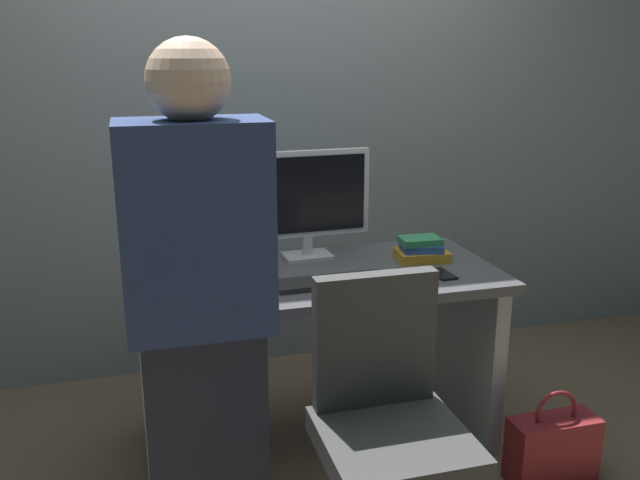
# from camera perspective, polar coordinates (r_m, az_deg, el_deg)

# --- Properties ---
(ground_plane) EXTENTS (9.00, 9.00, 0.00)m
(ground_plane) POSITION_cam_1_polar(r_m,az_deg,el_deg) (3.01, -0.27, -16.52)
(ground_plane) COLOR brown
(wall_back) EXTENTS (6.40, 0.10, 3.00)m
(wall_back) POSITION_cam_1_polar(r_m,az_deg,el_deg) (3.42, -4.42, 13.94)
(wall_back) COLOR gray
(wall_back) RESTS_ON ground
(desk) EXTENTS (1.45, 0.69, 0.75)m
(desk) POSITION_cam_1_polar(r_m,az_deg,el_deg) (2.77, -0.28, -7.38)
(desk) COLOR #4C4C51
(desk) RESTS_ON ground
(office_chair) EXTENTS (0.52, 0.52, 0.94)m
(office_chair) POSITION_cam_1_polar(r_m,az_deg,el_deg) (2.21, 5.66, -16.63)
(office_chair) COLOR black
(office_chair) RESTS_ON ground
(person_at_desk) EXTENTS (0.40, 0.24, 1.64)m
(person_at_desk) POSITION_cam_1_polar(r_m,az_deg,el_deg) (1.96, -9.93, -7.46)
(person_at_desk) COLOR #262838
(person_at_desk) RESTS_ON ground
(monitor) EXTENTS (0.54, 0.15, 0.46)m
(monitor) POSITION_cam_1_polar(r_m,az_deg,el_deg) (2.81, -1.11, 3.50)
(monitor) COLOR silver
(monitor) RESTS_ON desk
(keyboard) EXTENTS (0.43, 0.14, 0.02)m
(keyboard) POSITION_cam_1_polar(r_m,az_deg,el_deg) (2.56, 0.94, -3.52)
(keyboard) COLOR #262626
(keyboard) RESTS_ON desk
(mouse) EXTENTS (0.06, 0.10, 0.03)m
(mouse) POSITION_cam_1_polar(r_m,az_deg,el_deg) (2.65, 6.84, -2.79)
(mouse) COLOR black
(mouse) RESTS_ON desk
(cup_near_keyboard) EXTENTS (0.07, 0.07, 0.10)m
(cup_near_keyboard) POSITION_cam_1_polar(r_m,az_deg,el_deg) (2.51, -8.19, -3.12)
(cup_near_keyboard) COLOR white
(cup_near_keyboard) RESTS_ON desk
(cup_by_monitor) EXTENTS (0.08, 0.08, 0.10)m
(cup_by_monitor) POSITION_cam_1_polar(r_m,az_deg,el_deg) (2.70, -9.47, -1.82)
(cup_by_monitor) COLOR #3372B2
(cup_by_monitor) RESTS_ON desk
(book_stack) EXTENTS (0.22, 0.16, 0.10)m
(book_stack) POSITION_cam_1_polar(r_m,az_deg,el_deg) (2.87, 8.50, -0.81)
(book_stack) COLOR gold
(book_stack) RESTS_ON desk
(cell_phone) EXTENTS (0.08, 0.15, 0.01)m
(cell_phone) POSITION_cam_1_polar(r_m,az_deg,el_deg) (2.70, 10.16, -2.81)
(cell_phone) COLOR black
(cell_phone) RESTS_ON desk
(handbag) EXTENTS (0.34, 0.14, 0.38)m
(handbag) POSITION_cam_1_polar(r_m,az_deg,el_deg) (2.86, 18.91, -16.17)
(handbag) COLOR maroon
(handbag) RESTS_ON ground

